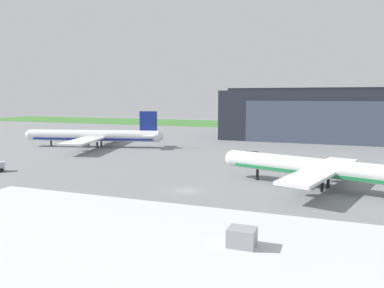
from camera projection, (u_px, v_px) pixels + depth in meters
name	position (u px, v px, depth m)	size (l,w,h in m)	color
ground_plane	(186.00, 191.00, 68.92)	(440.00, 440.00, 0.00)	slate
grass_field_strip	(287.00, 125.00, 223.88)	(440.00, 56.00, 0.08)	#3D7831
maintenance_hangar	(344.00, 115.00, 149.16)	(93.28, 38.44, 20.65)	#232833
airliner_far_left	(94.00, 136.00, 128.12)	(47.32, 44.26, 12.26)	white
airliner_near_right	(318.00, 168.00, 69.83)	(37.94, 30.54, 11.67)	white
baggage_tug	(250.00, 154.00, 104.17)	(4.57, 4.17, 2.12)	#28282D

